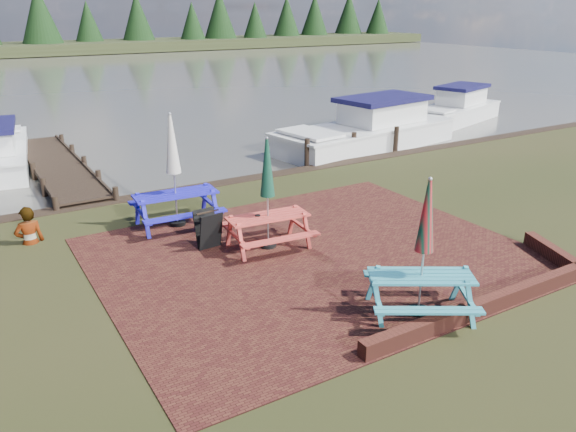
{
  "coord_description": "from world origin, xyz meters",
  "views": [
    {
      "loc": [
        -6.24,
        -8.3,
        5.12
      ],
      "look_at": [
        -0.57,
        1.15,
        1.0
      ],
      "focal_mm": 35.0,
      "sensor_mm": 36.0,
      "label": 1
    }
  ],
  "objects_px": {
    "jetty": "(58,166)",
    "picnic_table_red": "(268,211)",
    "picnic_table_teal": "(422,269)",
    "chalkboard": "(208,229)",
    "picnic_table_blue": "(175,188)",
    "boat_far": "(455,110)",
    "person": "(25,208)",
    "boat_near": "(369,132)"
  },
  "relations": [
    {
      "from": "boat_far",
      "to": "person",
      "type": "relative_size",
      "value": 3.67
    },
    {
      "from": "picnic_table_teal",
      "to": "jetty",
      "type": "bearing_deg",
      "value": 136.98
    },
    {
      "from": "picnic_table_teal",
      "to": "boat_far",
      "type": "relative_size",
      "value": 0.39
    },
    {
      "from": "picnic_table_teal",
      "to": "chalkboard",
      "type": "relative_size",
      "value": 2.88
    },
    {
      "from": "picnic_table_blue",
      "to": "jetty",
      "type": "distance_m",
      "value": 7.21
    },
    {
      "from": "person",
      "to": "picnic_table_teal",
      "type": "bearing_deg",
      "value": 126.22
    },
    {
      "from": "picnic_table_red",
      "to": "chalkboard",
      "type": "height_order",
      "value": "picnic_table_red"
    },
    {
      "from": "picnic_table_teal",
      "to": "chalkboard",
      "type": "bearing_deg",
      "value": 144.95
    },
    {
      "from": "picnic_table_teal",
      "to": "picnic_table_blue",
      "type": "distance_m",
      "value": 6.65
    },
    {
      "from": "boat_far",
      "to": "person",
      "type": "height_order",
      "value": "person"
    },
    {
      "from": "picnic_table_teal",
      "to": "chalkboard",
      "type": "xyz_separation_m",
      "value": [
        -2.02,
        4.6,
        -0.43
      ]
    },
    {
      "from": "picnic_table_blue",
      "to": "jetty",
      "type": "xyz_separation_m",
      "value": [
        -1.6,
        6.98,
        -0.86
      ]
    },
    {
      "from": "picnic_table_blue",
      "to": "jetty",
      "type": "bearing_deg",
      "value": 106.55
    },
    {
      "from": "chalkboard",
      "to": "boat_near",
      "type": "height_order",
      "value": "boat_near"
    },
    {
      "from": "boat_far",
      "to": "person",
      "type": "bearing_deg",
      "value": 89.5
    },
    {
      "from": "jetty",
      "to": "boat_far",
      "type": "distance_m",
      "value": 18.4
    },
    {
      "from": "picnic_table_teal",
      "to": "person",
      "type": "bearing_deg",
      "value": 159.39
    },
    {
      "from": "chalkboard",
      "to": "picnic_table_blue",
      "type": "bearing_deg",
      "value": 88.74
    },
    {
      "from": "boat_near",
      "to": "person",
      "type": "bearing_deg",
      "value": 98.81
    },
    {
      "from": "chalkboard",
      "to": "boat_far",
      "type": "bearing_deg",
      "value": 21.62
    },
    {
      "from": "picnic_table_teal",
      "to": "person",
      "type": "distance_m",
      "value": 8.84
    },
    {
      "from": "picnic_table_blue",
      "to": "boat_near",
      "type": "xyz_separation_m",
      "value": [
        9.8,
        4.73,
        -0.53
      ]
    },
    {
      "from": "boat_far",
      "to": "picnic_table_teal",
      "type": "bearing_deg",
      "value": 114.32
    },
    {
      "from": "boat_near",
      "to": "jetty",
      "type": "bearing_deg",
      "value": 70.42
    },
    {
      "from": "boat_far",
      "to": "picnic_table_blue",
      "type": "bearing_deg",
      "value": 94.55
    },
    {
      "from": "jetty",
      "to": "boat_near",
      "type": "relative_size",
      "value": 1.1
    },
    {
      "from": "picnic_table_blue",
      "to": "boat_far",
      "type": "xyz_separation_m",
      "value": [
        16.79,
        6.76,
        -0.61
      ]
    },
    {
      "from": "boat_near",
      "to": "chalkboard",
      "type": "bearing_deg",
      "value": 115.12
    },
    {
      "from": "picnic_table_teal",
      "to": "jetty",
      "type": "relative_size",
      "value": 0.28
    },
    {
      "from": "jetty",
      "to": "picnic_table_red",
      "type": "bearing_deg",
      "value": -72.87
    },
    {
      "from": "picnic_table_blue",
      "to": "boat_near",
      "type": "bearing_deg",
      "value": 29.34
    },
    {
      "from": "picnic_table_red",
      "to": "boat_near",
      "type": "height_order",
      "value": "picnic_table_red"
    },
    {
      "from": "picnic_table_red",
      "to": "picnic_table_blue",
      "type": "bearing_deg",
      "value": 123.73
    },
    {
      "from": "jetty",
      "to": "boat_far",
      "type": "xyz_separation_m",
      "value": [
        18.39,
        -0.22,
        0.25
      ]
    },
    {
      "from": "picnic_table_teal",
      "to": "boat_far",
      "type": "xyz_separation_m",
      "value": [
        14.65,
        13.05,
        -0.51
      ]
    },
    {
      "from": "picnic_table_red",
      "to": "boat_near",
      "type": "relative_size",
      "value": 0.3
    },
    {
      "from": "chalkboard",
      "to": "boat_near",
      "type": "xyz_separation_m",
      "value": [
        9.68,
        6.42,
        -0.01
      ]
    },
    {
      "from": "chalkboard",
      "to": "jetty",
      "type": "bearing_deg",
      "value": 95.97
    },
    {
      "from": "chalkboard",
      "to": "boat_far",
      "type": "height_order",
      "value": "boat_far"
    },
    {
      "from": "picnic_table_teal",
      "to": "boat_far",
      "type": "distance_m",
      "value": 19.63
    },
    {
      "from": "boat_near",
      "to": "person",
      "type": "relative_size",
      "value": 4.72
    },
    {
      "from": "picnic_table_teal",
      "to": "boat_near",
      "type": "height_order",
      "value": "picnic_table_teal"
    }
  ]
}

